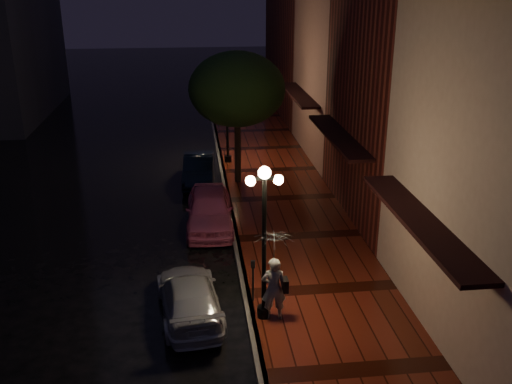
# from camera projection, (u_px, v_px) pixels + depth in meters

# --- Properties ---
(ground) EXTENTS (120.00, 120.00, 0.00)m
(ground) POSITION_uv_depth(u_px,v_px,m) (236.00, 242.00, 20.24)
(ground) COLOR black
(ground) RESTS_ON ground
(sidewalk) EXTENTS (4.50, 60.00, 0.15)m
(sidewalk) POSITION_uv_depth(u_px,v_px,m) (298.00, 237.00, 20.45)
(sidewalk) COLOR #48170D
(sidewalk) RESTS_ON ground
(curb) EXTENTS (0.25, 60.00, 0.15)m
(curb) POSITION_uv_depth(u_px,v_px,m) (236.00, 241.00, 20.21)
(curb) COLOR #595451
(curb) RESTS_ON ground
(storefront_mid) EXTENTS (5.00, 8.00, 11.00)m
(storefront_mid) POSITION_uv_depth(u_px,v_px,m) (419.00, 74.00, 20.90)
(storefront_mid) COLOR #511914
(storefront_mid) RESTS_ON ground
(storefront_far) EXTENTS (5.00, 8.00, 9.00)m
(storefront_far) POSITION_uv_depth(u_px,v_px,m) (357.00, 69.00, 28.69)
(storefront_far) COLOR #8C5951
(storefront_far) RESTS_ON ground
(storefront_extra) EXTENTS (5.00, 12.00, 10.00)m
(storefront_extra) POSITION_uv_depth(u_px,v_px,m) (315.00, 38.00, 37.80)
(storefront_extra) COLOR #511914
(storefront_extra) RESTS_ON ground
(streetlamp_near) EXTENTS (0.96, 0.36, 4.31)m
(streetlamp_near) POSITION_uv_depth(u_px,v_px,m) (264.00, 235.00, 14.71)
(streetlamp_near) COLOR black
(streetlamp_near) RESTS_ON sidewalk
(streetlamp_far) EXTENTS (0.96, 0.36, 4.31)m
(streetlamp_far) POSITION_uv_depth(u_px,v_px,m) (227.00, 114.00, 27.71)
(streetlamp_far) COLOR black
(streetlamp_far) RESTS_ON sidewalk
(street_tree) EXTENTS (4.16, 4.16, 5.80)m
(street_tree) POSITION_uv_depth(u_px,v_px,m) (237.00, 91.00, 24.36)
(street_tree) COLOR black
(street_tree) RESTS_ON sidewalk
(pink_car) EXTENTS (1.85, 4.31, 1.45)m
(pink_car) POSITION_uv_depth(u_px,v_px,m) (209.00, 209.00, 21.22)
(pink_car) COLOR #C9537B
(pink_car) RESTS_ON ground
(navy_car) EXTENTS (1.55, 3.90, 1.26)m
(navy_car) POSITION_uv_depth(u_px,v_px,m) (199.00, 169.00, 25.95)
(navy_car) COLOR black
(navy_car) RESTS_ON ground
(silver_car) EXTENTS (2.04, 4.12, 1.15)m
(silver_car) POSITION_uv_depth(u_px,v_px,m) (189.00, 297.00, 15.71)
(silver_car) COLOR #B1B3B9
(silver_car) RESTS_ON ground
(woman_with_umbrella) EXTENTS (1.05, 1.07, 2.54)m
(woman_with_umbrella) POSITION_uv_depth(u_px,v_px,m) (274.00, 263.00, 14.92)
(woman_with_umbrella) COLOR white
(woman_with_umbrella) RESTS_ON sidewalk
(parking_meter) EXTENTS (0.13, 0.10, 1.28)m
(parking_meter) POSITION_uv_depth(u_px,v_px,m) (253.00, 277.00, 16.07)
(parking_meter) COLOR black
(parking_meter) RESTS_ON sidewalk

